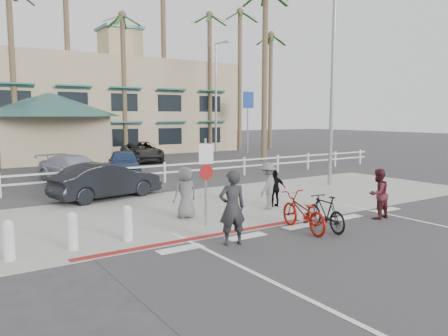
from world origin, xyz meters
TOP-DOWN VIEW (x-y plane):
  - ground at (0.00, 0.00)m, footprint 140.00×140.00m
  - bike_path at (0.00, -2.00)m, footprint 12.00×16.00m
  - sidewalk_plaza at (0.00, 4.50)m, footprint 22.00×7.00m
  - cross_street at (0.00, 8.50)m, footprint 40.00×5.00m
  - parking_lot at (0.00, 18.00)m, footprint 50.00×16.00m
  - curb_red at (-3.00, 1.20)m, footprint 7.00×0.25m
  - rail_fence at (0.50, 10.50)m, footprint 29.40×0.16m
  - building at (2.00, 31.00)m, footprint 28.00×16.00m
  - sign_post at (-2.30, 2.20)m, footprint 0.50×0.10m
  - bollard_0 at (-4.80, 2.00)m, footprint 0.26×0.26m
  - bollard_1 at (-6.20, 2.00)m, footprint 0.26×0.26m
  - bollard_2 at (-7.60, 2.00)m, footprint 0.26×0.26m
  - streetlight_0 at (6.50, 5.50)m, footprint 0.60×2.00m
  - streetlight_1 at (12.00, 24.00)m, footprint 0.60×2.00m
  - info_sign at (14.00, 22.00)m, footprint 1.20×0.16m
  - palm_3 at (-4.00, 25.00)m, footprint 4.00×4.00m
  - palm_4 at (0.00, 26.00)m, footprint 4.00×4.00m
  - palm_5 at (4.00, 25.00)m, footprint 4.00×4.00m
  - palm_6 at (8.00, 26.00)m, footprint 4.00×4.00m
  - palm_7 at (12.00, 25.00)m, footprint 4.00×4.00m
  - palm_8 at (16.00, 26.00)m, footprint 4.00×4.00m
  - palm_9 at (19.00, 25.00)m, footprint 4.00×4.00m
  - palm_11 at (11.00, 16.00)m, footprint 4.00×4.00m
  - bike_red at (-0.31, 0.21)m, footprint 1.06×2.16m
  - rider_red at (-2.72, 0.23)m, footprint 0.79×0.62m
  - bike_black at (0.29, -0.09)m, footprint 0.74×1.77m
  - rider_black at (2.73, -0.01)m, footprint 0.81×0.64m
  - pedestrian_a at (0.73, 3.03)m, footprint 1.22×1.08m
  - pedestrian_child at (1.21, 3.20)m, footprint 0.83×0.52m
  - pedestrian_b at (-2.30, 3.43)m, footprint 0.84×0.57m
  - car_white_sedan at (-3.29, 8.10)m, footprint 4.52×2.38m
  - lot_car_1 at (-3.32, 12.51)m, footprint 3.16×5.05m
  - lot_car_2 at (-0.23, 14.28)m, footprint 2.83×4.40m
  - lot_car_5 at (3.41, 20.38)m, footprint 3.25×5.42m

SIDE VIEW (x-z plane):
  - ground at x=0.00m, z-range 0.00..0.00m
  - parking_lot at x=0.00m, z-range 0.00..0.01m
  - bike_path at x=0.00m, z-range 0.00..0.01m
  - cross_street at x=0.00m, z-range 0.00..0.01m
  - sidewalk_plaza at x=0.00m, z-range 0.00..0.01m
  - curb_red at x=-3.00m, z-range 0.00..0.02m
  - bollard_0 at x=-4.80m, z-range 0.00..0.95m
  - bollard_1 at x=-6.20m, z-range 0.00..0.95m
  - bollard_2 at x=-7.60m, z-range 0.00..0.95m
  - rail_fence at x=0.50m, z-range 0.00..1.00m
  - bike_black at x=0.29m, z-range 0.00..1.03m
  - bike_red at x=-0.31m, z-range 0.00..1.09m
  - pedestrian_child at x=1.21m, z-range 0.00..1.32m
  - lot_car_1 at x=-3.32m, z-range 0.00..1.36m
  - lot_car_2 at x=-0.23m, z-range 0.00..1.40m
  - lot_car_5 at x=3.41m, z-range 0.00..1.41m
  - car_white_sedan at x=-3.29m, z-range 0.00..1.42m
  - rider_black at x=2.73m, z-range 0.00..1.60m
  - pedestrian_a at x=0.73m, z-range 0.00..1.64m
  - pedestrian_b at x=-2.30m, z-range 0.00..1.65m
  - rider_red at x=-2.72m, z-range 0.00..1.91m
  - sign_post at x=-2.30m, z-range 0.00..2.90m
  - info_sign at x=14.00m, z-range 0.00..5.60m
  - streetlight_0 at x=6.50m, z-range 0.00..9.00m
  - streetlight_1 at x=12.00m, z-range 0.00..9.50m
  - building at x=2.00m, z-range 0.00..11.30m
  - palm_5 at x=4.00m, z-range 0.00..13.00m
  - palm_9 at x=19.00m, z-range 0.00..13.00m
  - palm_3 at x=-4.00m, z-range 0.00..14.00m
  - palm_7 at x=12.00m, z-range 0.00..14.00m
  - palm_11 at x=11.00m, z-range 0.00..14.00m
  - palm_4 at x=0.00m, z-range 0.00..15.00m
  - palm_8 at x=16.00m, z-range 0.00..15.00m
  - palm_6 at x=8.00m, z-range 0.00..17.00m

